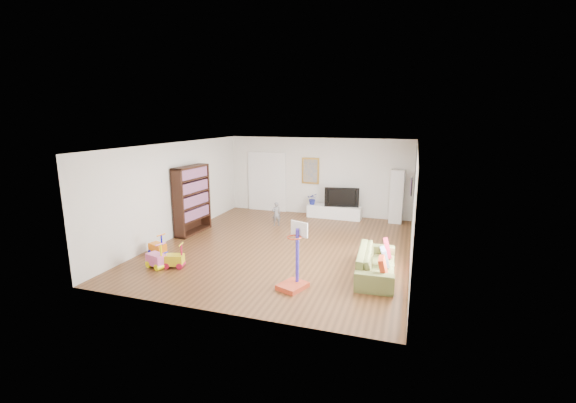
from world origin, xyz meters
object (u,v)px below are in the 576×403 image
(media_console, at_px, (334,212))
(bookshelf, at_px, (192,200))
(sofa, at_px, (376,263))
(basketball_hoop, at_px, (293,257))

(media_console, bearing_deg, bookshelf, -139.11)
(media_console, relative_size, bookshelf, 0.92)
(bookshelf, bearing_deg, media_console, 42.98)
(sofa, bearing_deg, bookshelf, 70.99)
(bookshelf, relative_size, basketball_hoop, 1.47)
(sofa, height_order, basketball_hoop, basketball_hoop)
(sofa, bearing_deg, basketball_hoop, 124.70)
(bookshelf, bearing_deg, sofa, -12.36)
(media_console, relative_size, basketball_hoop, 1.35)
(media_console, xyz_separation_m, bookshelf, (-3.67, -3.00, 0.79))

